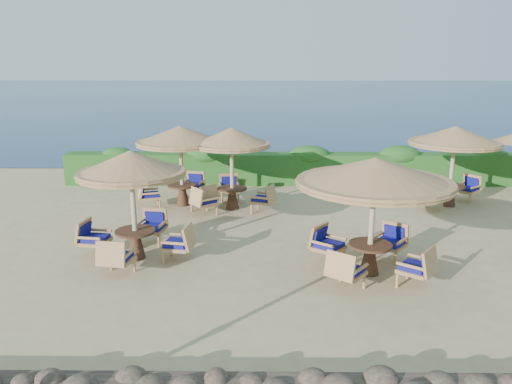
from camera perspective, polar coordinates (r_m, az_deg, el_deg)
name	(u,v)px	position (r m, az deg, el deg)	size (l,w,h in m)	color
ground	(315,249)	(12.89, 6.77, -6.51)	(120.00, 120.00, 0.00)	tan
sea	(270,93)	(82.11, 1.63, 11.26)	(160.00, 160.00, 0.00)	#0B1B48
hedge	(297,169)	(19.63, 4.65, 2.68)	(18.00, 0.90, 1.20)	#1B4A17
cafe_set_0	(132,188)	(12.08, -13.95, 0.44)	(2.87, 2.87, 2.65)	tan
cafe_set_1	(374,189)	(11.07, 13.31, 0.29)	(3.43, 3.43, 2.65)	tan
cafe_set_3	(181,148)	(16.46, -8.60, 5.00)	(2.89, 2.89, 2.65)	tan
cafe_set_4	(232,153)	(15.89, -2.79, 4.44)	(2.74, 2.68, 2.65)	tan
cafe_set_5	(454,145)	(17.40, 21.70, 4.98)	(2.93, 2.93, 2.65)	tan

